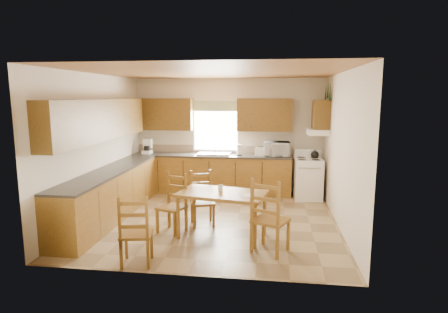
# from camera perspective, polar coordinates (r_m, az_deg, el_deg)

# --- Properties ---
(floor) EXTENTS (4.50, 4.50, 0.00)m
(floor) POSITION_cam_1_polar(r_m,az_deg,el_deg) (7.12, -1.53, -9.54)
(floor) COLOR #927851
(floor) RESTS_ON ground
(ceiling) EXTENTS (4.50, 4.50, 0.00)m
(ceiling) POSITION_cam_1_polar(r_m,az_deg,el_deg) (6.75, -1.63, 12.71)
(ceiling) COLOR #9A6638
(ceiling) RESTS_ON floor
(wall_left) EXTENTS (4.50, 4.50, 0.00)m
(wall_left) POSITION_cam_1_polar(r_m,az_deg,el_deg) (7.49, -18.84, 1.53)
(wall_left) COLOR beige
(wall_left) RESTS_ON floor
(wall_right) EXTENTS (4.50, 4.50, 0.00)m
(wall_right) POSITION_cam_1_polar(r_m,az_deg,el_deg) (6.83, 17.42, 0.89)
(wall_right) COLOR beige
(wall_right) RESTS_ON floor
(wall_back) EXTENTS (4.50, 4.50, 0.00)m
(wall_back) POSITION_cam_1_polar(r_m,az_deg,el_deg) (9.02, 0.66, 3.24)
(wall_back) COLOR beige
(wall_back) RESTS_ON floor
(wall_front) EXTENTS (4.50, 4.50, 0.00)m
(wall_front) POSITION_cam_1_polar(r_m,az_deg,el_deg) (4.63, -5.95, -2.52)
(wall_front) COLOR beige
(wall_front) RESTS_ON floor
(lower_cab_back) EXTENTS (3.75, 0.60, 0.88)m
(lower_cab_back) POSITION_cam_1_polar(r_m,az_deg,el_deg) (8.92, -1.97, -2.75)
(lower_cab_back) COLOR brown
(lower_cab_back) RESTS_ON floor
(lower_cab_left) EXTENTS (0.60, 3.60, 0.88)m
(lower_cab_left) POSITION_cam_1_polar(r_m,az_deg,el_deg) (7.40, -16.89, -5.65)
(lower_cab_left) COLOR brown
(lower_cab_left) RESTS_ON floor
(counter_back) EXTENTS (3.75, 0.63, 0.04)m
(counter_back) POSITION_cam_1_polar(r_m,az_deg,el_deg) (8.83, -1.99, 0.17)
(counter_back) COLOR #37342F
(counter_back) RESTS_ON lower_cab_back
(counter_left) EXTENTS (0.63, 3.60, 0.04)m
(counter_left) POSITION_cam_1_polar(r_m,az_deg,el_deg) (7.30, -17.06, -2.15)
(counter_left) COLOR #37342F
(counter_left) RESTS_ON lower_cab_left
(backsplash) EXTENTS (3.75, 0.01, 0.18)m
(backsplash) POSITION_cam_1_polar(r_m,az_deg,el_deg) (9.10, -1.69, 1.14)
(backsplash) COLOR gray
(backsplash) RESTS_ON counter_back
(upper_cab_back_left) EXTENTS (1.41, 0.33, 0.75)m
(upper_cab_back_left) POSITION_cam_1_polar(r_m,az_deg,el_deg) (9.13, -9.20, 6.38)
(upper_cab_back_left) COLOR brown
(upper_cab_back_left) RESTS_ON wall_back
(upper_cab_back_right) EXTENTS (1.25, 0.33, 0.75)m
(upper_cab_back_right) POSITION_cam_1_polar(r_m,az_deg,el_deg) (8.75, 6.19, 6.32)
(upper_cab_back_right) COLOR brown
(upper_cab_back_right) RESTS_ON wall_back
(upper_cab_left) EXTENTS (0.33, 3.60, 0.75)m
(upper_cab_left) POSITION_cam_1_polar(r_m,az_deg,el_deg) (7.24, -18.39, 5.32)
(upper_cab_left) COLOR brown
(upper_cab_left) RESTS_ON wall_left
(upper_cab_stove) EXTENTS (0.33, 0.62, 0.62)m
(upper_cab_stove) POSITION_cam_1_polar(r_m,az_deg,el_deg) (8.38, 14.53, 6.27)
(upper_cab_stove) COLOR brown
(upper_cab_stove) RESTS_ON wall_right
(range_hood) EXTENTS (0.44, 0.62, 0.12)m
(range_hood) POSITION_cam_1_polar(r_m,az_deg,el_deg) (8.40, 14.08, 3.69)
(range_hood) COLOR white
(range_hood) RESTS_ON wall_right
(window_frame) EXTENTS (1.13, 0.02, 1.18)m
(window_frame) POSITION_cam_1_polar(r_m,az_deg,el_deg) (9.01, -1.26, 4.51)
(window_frame) COLOR white
(window_frame) RESTS_ON wall_back
(window_pane) EXTENTS (1.05, 0.01, 1.10)m
(window_pane) POSITION_cam_1_polar(r_m,az_deg,el_deg) (9.01, -1.26, 4.51)
(window_pane) COLOR white
(window_pane) RESTS_ON wall_back
(window_valance) EXTENTS (1.19, 0.01, 0.24)m
(window_valance) POSITION_cam_1_polar(r_m,az_deg,el_deg) (8.95, -1.30, 7.69)
(window_valance) COLOR #436030
(window_valance) RESTS_ON wall_back
(sink_basin) EXTENTS (0.75, 0.45, 0.04)m
(sink_basin) POSITION_cam_1_polar(r_m,az_deg,el_deg) (8.82, -1.51, 0.41)
(sink_basin) COLOR silver
(sink_basin) RESTS_ON counter_back
(pine_decal_a) EXTENTS (0.22, 0.22, 0.36)m
(pine_decal_a) POSITION_cam_1_polar(r_m,az_deg,el_deg) (8.07, 15.87, 9.52)
(pine_decal_a) COLOR #113518
(pine_decal_a) RESTS_ON wall_right
(pine_decal_b) EXTENTS (0.22, 0.22, 0.36)m
(pine_decal_b) POSITION_cam_1_polar(r_m,az_deg,el_deg) (8.39, 15.56, 9.78)
(pine_decal_b) COLOR #113518
(pine_decal_b) RESTS_ON wall_right
(pine_decal_c) EXTENTS (0.22, 0.22, 0.36)m
(pine_decal_c) POSITION_cam_1_polar(r_m,az_deg,el_deg) (8.70, 15.26, 9.50)
(pine_decal_c) COLOR #113518
(pine_decal_c) RESTS_ON wall_right
(stove) EXTENTS (0.63, 0.65, 0.89)m
(stove) POSITION_cam_1_polar(r_m,az_deg,el_deg) (8.60, 12.65, -3.39)
(stove) COLOR white
(stove) RESTS_ON floor
(coffeemaker) EXTENTS (0.21, 0.25, 0.35)m
(coffeemaker) POSITION_cam_1_polar(r_m,az_deg,el_deg) (9.15, -11.66, 1.53)
(coffeemaker) COLOR white
(coffeemaker) RESTS_ON counter_back
(paper_towel) EXTENTS (0.12, 0.12, 0.26)m
(paper_towel) POSITION_cam_1_polar(r_m,az_deg,el_deg) (8.71, 2.33, 1.02)
(paper_towel) COLOR white
(paper_towel) RESTS_ON counter_back
(toaster) EXTENTS (0.27, 0.21, 0.19)m
(toaster) POSITION_cam_1_polar(r_m,az_deg,el_deg) (8.70, 5.58, 0.77)
(toaster) COLOR white
(toaster) RESTS_ON counter_back
(microwave) EXTENTS (0.57, 0.42, 0.33)m
(microwave) POSITION_cam_1_polar(r_m,az_deg,el_deg) (8.69, 8.06, 1.15)
(microwave) COLOR white
(microwave) RESTS_ON counter_back
(dining_table) EXTENTS (1.51, 1.04, 0.74)m
(dining_table) POSITION_cam_1_polar(r_m,az_deg,el_deg) (6.20, -0.29, -8.80)
(dining_table) COLOR brown
(dining_table) RESTS_ON floor
(chair_near_left) EXTENTS (0.48, 0.46, 0.99)m
(chair_near_left) POSITION_cam_1_polar(r_m,az_deg,el_deg) (5.32, -13.24, -10.75)
(chair_near_left) COLOR brown
(chair_near_left) RESTS_ON floor
(chair_near_right) EXTENTS (0.62, 0.60, 1.12)m
(chair_near_right) POSITION_cam_1_polar(r_m,az_deg,el_deg) (5.58, 7.10, -8.91)
(chair_near_right) COLOR brown
(chair_near_right) RESTS_ON floor
(chair_far_left) EXTENTS (0.53, 0.52, 0.99)m
(chair_far_left) POSITION_cam_1_polar(r_m,az_deg,el_deg) (6.41, -8.00, -7.13)
(chair_far_left) COLOR brown
(chair_far_left) RESTS_ON floor
(chair_far_right) EXTENTS (0.51, 0.49, 0.96)m
(chair_far_right) POSITION_cam_1_polar(r_m,az_deg,el_deg) (6.69, -3.30, -6.47)
(chair_far_right) COLOR brown
(chair_far_right) RESTS_ON floor
(table_paper) EXTENTS (0.27, 0.31, 0.00)m
(table_paper) POSITION_cam_1_polar(r_m,az_deg,el_deg) (5.92, 3.37, -5.91)
(table_paper) COLOR white
(table_paper) RESTS_ON dining_table
(table_card) EXTENTS (0.08, 0.02, 0.11)m
(table_card) POSITION_cam_1_polar(r_m,az_deg,el_deg) (6.15, -0.54, -4.80)
(table_card) COLOR white
(table_card) RESTS_ON dining_table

